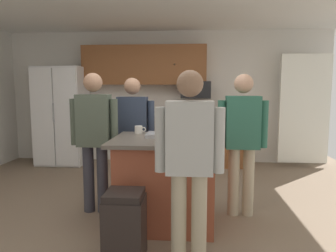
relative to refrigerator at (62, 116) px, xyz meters
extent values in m
plane|color=#7F6B56|center=(2.00, -2.38, -0.94)|extent=(7.04, 7.04, 0.00)
cube|color=silver|center=(2.00, 0.42, 0.36)|extent=(6.40, 0.10, 2.60)
cube|color=white|center=(4.60, 0.02, 0.16)|extent=(0.90, 0.06, 2.00)
cube|color=brown|center=(1.60, 0.22, 0.98)|extent=(2.40, 0.35, 0.75)
sphere|color=#4C3823|center=(2.20, 0.03, 0.98)|extent=(0.04, 0.04, 0.04)
cube|color=brown|center=(2.60, 0.10, -0.49)|extent=(1.80, 0.60, 0.90)
sphere|color=#4C3823|center=(3.05, -0.22, -0.49)|extent=(0.04, 0.04, 0.04)
cube|color=white|center=(0.00, 0.02, 0.00)|extent=(0.90, 0.70, 1.89)
cube|color=white|center=(-0.22, -0.35, 0.00)|extent=(0.42, 0.04, 1.81)
cube|color=white|center=(0.22, -0.35, 0.00)|extent=(0.42, 0.04, 1.81)
cylinder|color=#B2B2B7|center=(0.00, -0.38, 0.09)|extent=(0.02, 0.02, 0.35)
cube|color=black|center=(2.60, 0.12, 0.51)|extent=(0.56, 0.40, 0.32)
cube|color=#9E4C33|center=(2.26, -2.62, -0.49)|extent=(1.00, 0.81, 0.91)
cube|color=#60564C|center=(2.26, -2.62, -0.01)|extent=(1.14, 0.95, 0.04)
cylinder|color=#383842|center=(1.31, -2.35, -0.54)|extent=(0.13, 0.13, 0.81)
cylinder|color=#383842|center=(1.48, -2.35, -0.54)|extent=(0.13, 0.13, 0.81)
cube|color=#4C5647|center=(1.39, -2.35, 0.17)|extent=(0.38, 0.22, 0.61)
sphere|color=tan|center=(1.39, -2.35, 0.61)|extent=(0.22, 0.22, 0.22)
cylinder|color=#4C5647|center=(1.15, -2.35, 0.15)|extent=(0.09, 0.09, 0.55)
cylinder|color=#4C5647|center=(1.63, -2.35, 0.15)|extent=(0.09, 0.09, 0.55)
cylinder|color=tan|center=(2.44, -3.41, -0.55)|extent=(0.13, 0.13, 0.79)
cylinder|color=tan|center=(2.61, -3.41, -0.55)|extent=(0.13, 0.13, 0.79)
cube|color=#B7B7B2|center=(2.52, -3.41, 0.15)|extent=(0.38, 0.22, 0.60)
sphere|color=#8C664C|center=(2.52, -3.41, 0.58)|extent=(0.21, 0.21, 0.21)
cylinder|color=#B7B7B2|center=(2.28, -3.41, 0.13)|extent=(0.09, 0.09, 0.54)
cylinder|color=#B7B7B2|center=(2.76, -3.41, 0.13)|extent=(0.09, 0.09, 0.54)
cylinder|color=#383842|center=(1.68, -1.92, -0.55)|extent=(0.13, 0.13, 0.79)
cylinder|color=#383842|center=(1.85, -1.92, -0.55)|extent=(0.13, 0.13, 0.79)
cube|color=#2D384C|center=(1.77, -1.92, 0.14)|extent=(0.38, 0.22, 0.59)
sphere|color=tan|center=(1.77, -1.92, 0.57)|extent=(0.21, 0.21, 0.21)
cylinder|color=#2D384C|center=(1.53, -1.92, 0.12)|extent=(0.09, 0.09, 0.53)
cylinder|color=#2D384C|center=(2.01, -1.92, 0.12)|extent=(0.09, 0.09, 0.53)
cylinder|color=tan|center=(3.03, -2.31, -0.54)|extent=(0.13, 0.13, 0.80)
cylinder|color=tan|center=(3.20, -2.31, -0.54)|extent=(0.13, 0.13, 0.80)
cube|color=#2D6651|center=(3.12, -2.31, 0.16)|extent=(0.38, 0.22, 0.60)
sphere|color=tan|center=(3.12, -2.31, 0.60)|extent=(0.22, 0.22, 0.22)
cylinder|color=#2D6651|center=(2.88, -2.31, 0.14)|extent=(0.09, 0.09, 0.54)
cylinder|color=#2D6651|center=(3.36, -2.31, 0.14)|extent=(0.09, 0.09, 0.54)
cylinder|color=white|center=(1.91, -2.30, 0.06)|extent=(0.09, 0.09, 0.09)
torus|color=white|center=(1.97, -2.30, 0.06)|extent=(0.06, 0.01, 0.06)
cylinder|color=black|center=(2.46, -2.87, 0.08)|extent=(0.07, 0.07, 0.15)
cylinder|color=black|center=(2.63, -2.66, 0.08)|extent=(0.06, 0.06, 0.14)
cube|color=#B7B7BC|center=(2.26, -2.52, 0.02)|extent=(0.44, 0.30, 0.02)
cube|color=#A8A8AD|center=(2.26, -2.52, 0.04)|extent=(0.44, 0.30, 0.02)
cube|color=black|center=(1.97, -3.37, -0.67)|extent=(0.34, 0.34, 0.55)
cube|color=black|center=(1.97, -3.37, -0.36)|extent=(0.32, 0.32, 0.06)
camera|label=1|loc=(2.54, -5.94, 0.55)|focal=33.63mm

